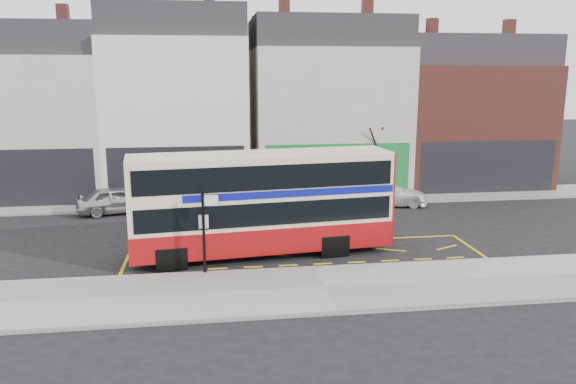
{
  "coord_description": "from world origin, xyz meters",
  "views": [
    {
      "loc": [
        -3.6,
        -19.63,
        7.18
      ],
      "look_at": [
        -0.62,
        2.0,
        2.48
      ],
      "focal_mm": 35.0,
      "sensor_mm": 36.0,
      "label": 1
    }
  ],
  "objects": [
    {
      "name": "ground",
      "position": [
        0.0,
        0.0,
        0.0
      ],
      "size": [
        120.0,
        120.0,
        0.0
      ],
      "primitive_type": "plane",
      "color": "black",
      "rests_on": "ground"
    },
    {
      "name": "car_white",
      "position": [
        5.74,
        9.35,
        0.66
      ],
      "size": [
        4.8,
        2.6,
        1.32
      ],
      "primitive_type": "imported",
      "rotation": [
        0.0,
        0.0,
        1.4
      ],
      "color": "white",
      "rests_on": "ground"
    },
    {
      "name": "car_grey",
      "position": [
        0.05,
        8.28,
        0.63
      ],
      "size": [
        3.86,
        1.45,
        1.26
      ],
      "primitive_type": "imported",
      "rotation": [
        0.0,
        0.0,
        1.6
      ],
      "color": "#474B4F",
      "rests_on": "ground"
    },
    {
      "name": "terrace_right",
      "position": [
        12.5,
        14.99,
        4.57
      ],
      "size": [
        9.0,
        8.01,
        10.3
      ],
      "color": "brown",
      "rests_on": "ground"
    },
    {
      "name": "far_pavement",
      "position": [
        0.0,
        11.0,
        0.07
      ],
      "size": [
        50.0,
        3.0,
        0.15
      ],
      "primitive_type": "cube",
      "color": "gray",
      "rests_on": "ground"
    },
    {
      "name": "double_decker_bus",
      "position": [
        -1.65,
        1.79,
        2.15
      ],
      "size": [
        10.44,
        3.5,
        4.09
      ],
      "rotation": [
        0.0,
        0.0,
        0.11
      ],
      "color": "beige",
      "rests_on": "ground"
    },
    {
      "name": "kerb",
      "position": [
        0.0,
        -0.38,
        0.07
      ],
      "size": [
        40.0,
        0.15,
        0.15
      ],
      "primitive_type": "cube",
      "color": "gray",
      "rests_on": "ground"
    },
    {
      "name": "car_silver",
      "position": [
        -8.45,
        9.47,
        0.7
      ],
      "size": [
        4.37,
        2.53,
        1.4
      ],
      "primitive_type": "imported",
      "rotation": [
        0.0,
        0.0,
        1.8
      ],
      "color": "#B1B1B6",
      "rests_on": "ground"
    },
    {
      "name": "bus_stop_post",
      "position": [
        -3.89,
        -0.4,
        1.91
      ],
      "size": [
        0.72,
        0.14,
        2.93
      ],
      "rotation": [
        0.0,
        0.0,
        -0.07
      ],
      "color": "black",
      "rests_on": "pavement"
    },
    {
      "name": "terrace_left",
      "position": [
        -5.5,
        14.99,
        5.32
      ],
      "size": [
        8.0,
        8.01,
        11.8
      ],
      "color": "silver",
      "rests_on": "ground"
    },
    {
      "name": "terrace_far_left",
      "position": [
        -13.5,
        14.99,
        4.82
      ],
      "size": [
        8.0,
        8.01,
        10.8
      ],
      "color": "beige",
      "rests_on": "ground"
    },
    {
      "name": "street_tree_right",
      "position": [
        5.39,
        11.58,
        3.58
      ],
      "size": [
        2.43,
        2.43,
        5.25
      ],
      "color": "black",
      "rests_on": "ground"
    },
    {
      "name": "pavement",
      "position": [
        0.0,
        -2.3,
        0.07
      ],
      "size": [
        40.0,
        4.0,
        0.15
      ],
      "primitive_type": "cube",
      "color": "gray",
      "rests_on": "ground"
    },
    {
      "name": "road_markings",
      "position": [
        0.0,
        1.6,
        0.01
      ],
      "size": [
        14.0,
        3.4,
        0.01
      ],
      "primitive_type": null,
      "color": "#DABD0B",
      "rests_on": "ground"
    },
    {
      "name": "terrace_green_shop",
      "position": [
        3.5,
        14.99,
        5.07
      ],
      "size": [
        9.0,
        8.01,
        11.3
      ],
      "color": "beige",
      "rests_on": "ground"
    }
  ]
}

